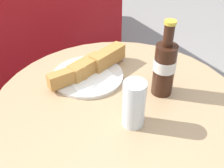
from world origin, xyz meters
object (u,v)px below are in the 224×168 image
Objects in this scene: lunch_plate_near at (89,70)px; drinking_glass at (134,106)px; cola_bottle_left at (164,67)px; bistro_table at (118,135)px.

drinking_glass is at bearing -91.39° from lunch_plate_near.
cola_bottle_left is 0.18m from drinking_glass.
cola_bottle_left is 0.79× the size of lunch_plate_near.
drinking_glass reaches higher than lunch_plate_near.
bistro_table is 0.23m from drinking_glass.
drinking_glass is at bearing -97.71° from bistro_table.
cola_bottle_left is 0.27m from lunch_plate_near.
drinking_glass is (-0.16, -0.07, -0.03)m from cola_bottle_left.
bistro_table is at bearing 82.29° from drinking_glass.
bistro_table is 0.25m from lunch_plate_near.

